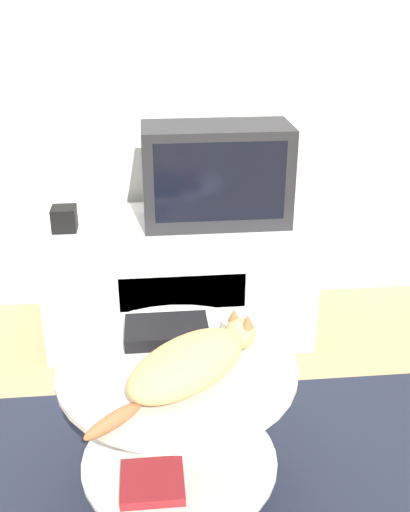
# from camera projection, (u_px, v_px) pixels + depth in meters

# --- Properties ---
(ground_plane) EXTENTS (12.00, 12.00, 0.00)m
(ground_plane) POSITION_uv_depth(u_px,v_px,m) (192.00, 504.00, 1.86)
(ground_plane) COLOR tan
(wall_back) EXTENTS (8.00, 0.05, 2.60)m
(wall_back) POSITION_uv_depth(u_px,v_px,m) (163.00, 27.00, 2.55)
(wall_back) COLOR silver
(wall_back) RESTS_ON ground_plane
(rug) EXTENTS (1.99, 1.13, 0.02)m
(rug) POSITION_uv_depth(u_px,v_px,m) (192.00, 502.00, 1.86)
(rug) COLOR #1E2333
(rug) RESTS_ON ground_plane
(tv_stand) EXTENTS (1.15, 0.50, 0.54)m
(tv_stand) POSITION_uv_depth(u_px,v_px,m) (179.00, 277.00, 2.69)
(tv_stand) COLOR silver
(tv_stand) RESTS_ON ground_plane
(tv) EXTENTS (0.61, 0.28, 0.41)m
(tv) POSITION_uv_depth(u_px,v_px,m) (216.00, 175.00, 2.48)
(tv) COLOR #232326
(tv) RESTS_ON tv_stand
(speaker) EXTENTS (0.10, 0.10, 0.10)m
(speaker) POSITION_uv_depth(u_px,v_px,m) (64.00, 219.00, 2.46)
(speaker) COLOR black
(speaker) RESTS_ON tv_stand
(coffee_table) EXTENTS (0.68, 0.68, 0.48)m
(coffee_table) POSITION_uv_depth(u_px,v_px,m) (178.00, 415.00, 1.76)
(coffee_table) COLOR #B2B2B7
(coffee_table) RESTS_ON rug
(dvd_box) EXTENTS (0.25, 0.16, 0.04)m
(dvd_box) POSITION_uv_depth(u_px,v_px,m) (167.00, 331.00, 1.81)
(dvd_box) COLOR black
(dvd_box) RESTS_ON coffee_table
(cat) EXTENTS (0.48, 0.45, 0.12)m
(cat) POSITION_uv_depth(u_px,v_px,m) (191.00, 362.00, 1.60)
(cat) COLOR tan
(cat) RESTS_ON coffee_table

